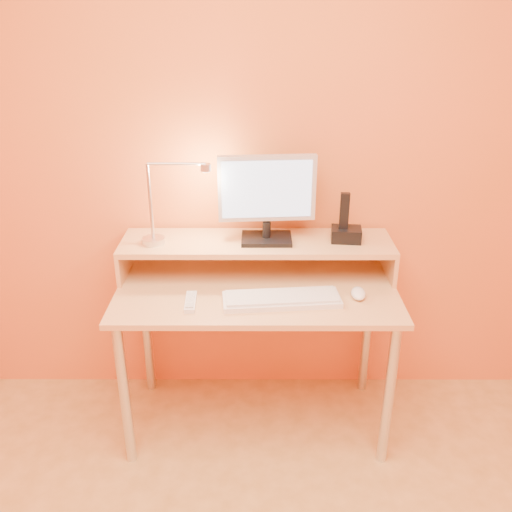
{
  "coord_description": "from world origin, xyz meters",
  "views": [
    {
      "loc": [
        0.0,
        -0.92,
        1.83
      ],
      "look_at": [
        -0.0,
        1.13,
        0.9
      ],
      "focal_mm": 38.74,
      "sensor_mm": 36.0,
      "label": 1
    }
  ],
  "objects_px": {
    "keyboard": "(282,300)",
    "mouse": "(358,293)",
    "lamp_base": "(154,241)",
    "remote_control": "(191,302)",
    "monitor_panel": "(267,188)",
    "phone_dock": "(346,234)"
  },
  "relations": [
    {
      "from": "keyboard",
      "to": "mouse",
      "type": "bearing_deg",
      "value": 2.34
    },
    {
      "from": "lamp_base",
      "to": "mouse",
      "type": "xyz_separation_m",
      "value": [
        0.87,
        -0.2,
        -0.15
      ]
    },
    {
      "from": "lamp_base",
      "to": "mouse",
      "type": "relative_size",
      "value": 0.94
    },
    {
      "from": "mouse",
      "to": "lamp_base",
      "type": "bearing_deg",
      "value": 172.0
    },
    {
      "from": "lamp_base",
      "to": "remote_control",
      "type": "relative_size",
      "value": 0.63
    },
    {
      "from": "monitor_panel",
      "to": "remote_control",
      "type": "height_order",
      "value": "monitor_panel"
    },
    {
      "from": "phone_dock",
      "to": "mouse",
      "type": "xyz_separation_m",
      "value": [
        0.03,
        -0.23,
        -0.17
      ]
    },
    {
      "from": "phone_dock",
      "to": "mouse",
      "type": "height_order",
      "value": "phone_dock"
    },
    {
      "from": "keyboard",
      "to": "mouse",
      "type": "xyz_separation_m",
      "value": [
        0.32,
        0.04,
        0.01
      ]
    },
    {
      "from": "keyboard",
      "to": "mouse",
      "type": "distance_m",
      "value": 0.32
    },
    {
      "from": "phone_dock",
      "to": "remote_control",
      "type": "distance_m",
      "value": 0.74
    },
    {
      "from": "monitor_panel",
      "to": "lamp_base",
      "type": "distance_m",
      "value": 0.54
    },
    {
      "from": "monitor_panel",
      "to": "lamp_base",
      "type": "bearing_deg",
      "value": -179.63
    },
    {
      "from": "monitor_panel",
      "to": "remote_control",
      "type": "xyz_separation_m",
      "value": [
        -0.31,
        -0.29,
        -0.39
      ]
    },
    {
      "from": "lamp_base",
      "to": "remote_control",
      "type": "height_order",
      "value": "lamp_base"
    },
    {
      "from": "monitor_panel",
      "to": "mouse",
      "type": "height_order",
      "value": "monitor_panel"
    },
    {
      "from": "lamp_base",
      "to": "keyboard",
      "type": "relative_size",
      "value": 0.21
    },
    {
      "from": "phone_dock",
      "to": "mouse",
      "type": "distance_m",
      "value": 0.29
    },
    {
      "from": "lamp_base",
      "to": "keyboard",
      "type": "height_order",
      "value": "lamp_base"
    },
    {
      "from": "phone_dock",
      "to": "remote_control",
      "type": "height_order",
      "value": "phone_dock"
    },
    {
      "from": "lamp_base",
      "to": "monitor_panel",
      "type": "bearing_deg",
      "value": 4.63
    },
    {
      "from": "lamp_base",
      "to": "keyboard",
      "type": "bearing_deg",
      "value": -23.38
    }
  ]
}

